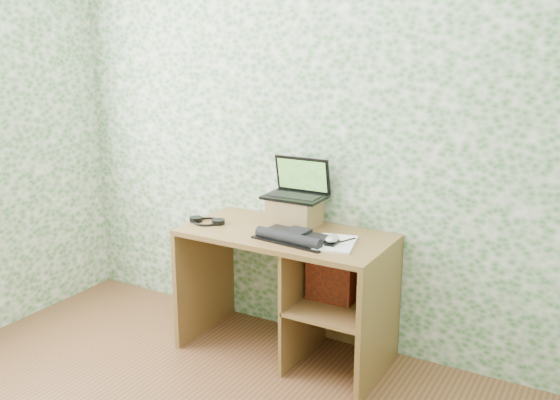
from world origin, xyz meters
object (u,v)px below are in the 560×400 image
Objects in this scene: keyboard at (293,237)px; notepad at (335,243)px; laptop at (298,188)px; riser at (295,212)px; desk at (300,277)px.

notepad is (0.23, 0.05, -0.01)m from keyboard.
laptop is at bearing 132.69° from notepad.
riser is 0.96× the size of notepad.
notepad is at bearing -17.77° from desk.
riser is 0.42m from notepad.
keyboard is 1.57× the size of notepad.
notepad is (0.26, -0.08, 0.28)m from desk.
keyboard is (0.13, -0.25, -0.06)m from riser.
desk is 0.32m from keyboard.
keyboard is at bearing -78.28° from desk.
riser is (-0.10, 0.12, 0.35)m from desk.
riser is 0.14m from laptop.
keyboard is (0.13, -0.29, -0.20)m from laptop.
riser is at bearing 122.88° from keyboard.
laptop is (0.00, 0.04, 0.14)m from riser.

